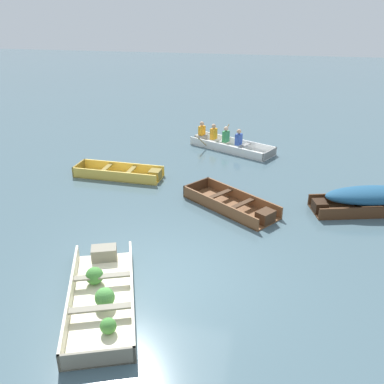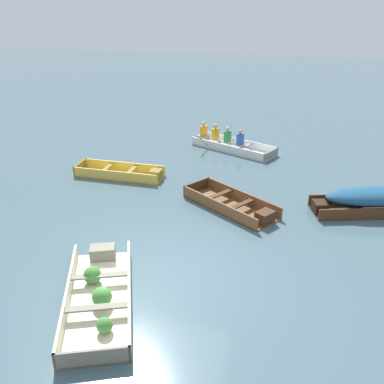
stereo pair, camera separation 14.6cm
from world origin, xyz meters
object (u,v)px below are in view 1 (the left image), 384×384
skiff_wooden_brown_far_moored (234,205)px  skiff_dark_varnish_near_moored (372,198)px  rowboat_white_with_crew (226,143)px  skiff_yellow_mid_moored (122,173)px  dinghy_cream_foreground (102,293)px

skiff_wooden_brown_far_moored → skiff_dark_varnish_near_moored: bearing=9.6°
rowboat_white_with_crew → skiff_dark_varnish_near_moored: bearing=-45.2°
skiff_yellow_mid_moored → skiff_wooden_brown_far_moored: bearing=-23.0°
skiff_dark_varnish_near_moored → skiff_yellow_mid_moored: 7.86m
skiff_yellow_mid_moored → rowboat_white_with_crew: 4.82m
skiff_yellow_mid_moored → rowboat_white_with_crew: (3.09, 3.69, 0.10)m
dinghy_cream_foreground → skiff_wooden_brown_far_moored: bearing=64.3°
dinghy_cream_foreground → skiff_dark_varnish_near_moored: 7.93m
skiff_wooden_brown_far_moored → rowboat_white_with_crew: bearing=99.2°
dinghy_cream_foreground → skiff_dark_varnish_near_moored: size_ratio=1.03×
skiff_dark_varnish_near_moored → rowboat_white_with_crew: size_ratio=0.99×
skiff_yellow_mid_moored → skiff_wooden_brown_far_moored: 4.31m
skiff_wooden_brown_far_moored → dinghy_cream_foreground: bearing=-115.7°
skiff_dark_varnish_near_moored → rowboat_white_with_crew: rowboat_white_with_crew is taller
skiff_dark_varnish_near_moored → rowboat_white_with_crew: 6.66m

